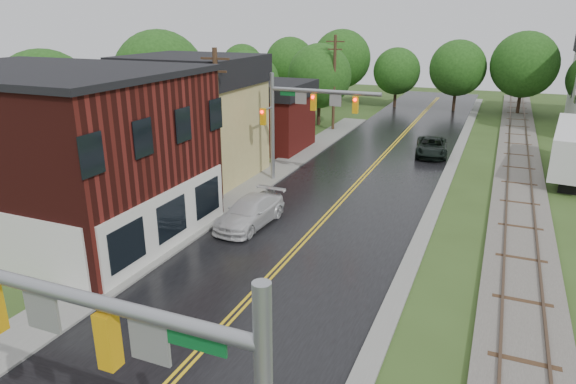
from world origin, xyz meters
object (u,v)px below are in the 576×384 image
Objects in this scene: tree_left_a at (47,103)px; pickup_white at (250,212)px; tree_left_c at (249,85)px; suv_dark at (431,147)px; semi_trailer at (573,147)px; utility_pole_c at (334,82)px; tree_left_e at (321,78)px; traffic_signal_far at (302,110)px; brick_building at (51,152)px; traffic_signal_near at (148,378)px; utility_pole_b at (218,124)px; tree_left_b at (161,79)px.

pickup_white is at bearing -9.51° from tree_left_a.
suv_dark is at bearing -7.00° from tree_left_c.
pickup_white is 23.59m from semi_trailer.
tree_left_e is (-2.05, 1.90, 0.09)m from utility_pole_c.
traffic_signal_far reaches higher than suv_dark.
suv_dark is at bearing 54.93° from brick_building.
utility_pole_b reaches higher than traffic_signal_near.
traffic_signal_near is at bearing -62.81° from utility_pole_b.
utility_pole_b reaches higher than tree_left_a.
utility_pole_b is 0.82× the size of semi_trailer.
traffic_signal_far is 1.42× the size of suv_dark.
tree_left_e is (-12.32, 43.90, -0.16)m from traffic_signal_near.
tree_left_c reaches higher than pickup_white.
tree_left_c is at bearing 114.56° from traffic_signal_near.
brick_building is 31.12m from tree_left_e.
utility_pole_b is 13.05m from tree_left_a.
traffic_signal_far is 8.93m from pickup_white.
utility_pole_b is 5.98m from pickup_white.
suv_dark is (6.97, 10.77, -4.26)m from traffic_signal_far.
semi_trailer is at bearing -22.11° from utility_pole_c.
tree_left_c is 1.50× the size of pickup_white.
utility_pole_b is 1.75× the size of suv_dark.
semi_trailer reaches higher than pickup_white.
brick_building is at bearing -72.39° from tree_left_b.
suv_dark is at bearing 168.99° from semi_trailer.
tree_left_e is at bearing 105.65° from pickup_white.
pickup_white is (5.47, -26.76, -4.07)m from tree_left_e.
suv_dark is (17.35, -2.13, -3.80)m from tree_left_c.
pickup_white is 0.47× the size of semi_trailer.
semi_trailer is at bearing 49.45° from pickup_white.
traffic_signal_near is 36.73m from tree_left_b.
tree_left_a is at bearing -157.04° from semi_trailer.
suv_dark is (23.35, 15.87, -4.40)m from tree_left_a.
brick_building is at bearing -132.18° from suv_dark.
traffic_signal_far is (-6.94, 25.00, 0.01)m from traffic_signal_near.
tree_left_b is at bearing 78.69° from tree_left_a.
tree_left_a is (-23.32, 19.90, 0.15)m from traffic_signal_near.
utility_pole_c is at bearing 59.45° from tree_left_a.
traffic_signal_near reaches higher than pickup_white.
utility_pole_b is 1.04× the size of tree_left_a.
tree_left_b reaches higher than utility_pole_c.
pickup_white is (3.42, -2.86, -3.98)m from utility_pole_b.
tree_left_c is at bearing 111.49° from utility_pole_b.
suv_dark is at bearing 56.85° from utility_pole_b.
pickup_white is at bearing -78.45° from tree_left_e.
utility_pole_b is at bearing 0.45° from tree_left_a.
tree_left_c is at bearing 63.44° from tree_left_b.
tree_left_a is at bearing -179.55° from utility_pole_b.
utility_pole_b is at bearing 144.18° from pickup_white.
suv_dark is at bearing 73.83° from pickup_white.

